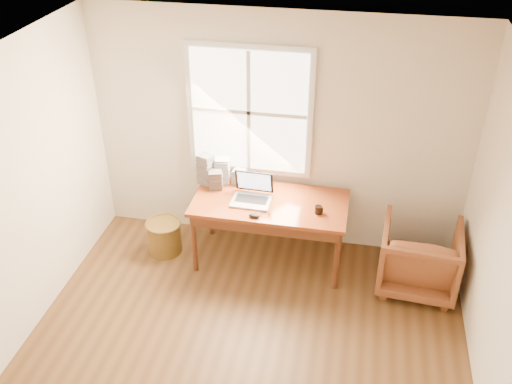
{
  "coord_description": "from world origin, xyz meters",
  "views": [
    {
      "loc": [
        0.81,
        -3.08,
        3.94
      ],
      "look_at": [
        -0.12,
        1.65,
        0.94
      ],
      "focal_mm": 40.0,
      "sensor_mm": 36.0,
      "label": 1
    }
  ],
  "objects_px": {
    "wicker_stool": "(164,237)",
    "cd_stack_a": "(223,170)",
    "desk": "(270,203)",
    "armchair": "(419,257)",
    "laptop": "(251,189)",
    "coffee_mug": "(318,210)"
  },
  "relations": [
    {
      "from": "wicker_stool",
      "to": "cd_stack_a",
      "type": "bearing_deg",
      "value": 31.61
    },
    {
      "from": "armchair",
      "to": "laptop",
      "type": "xyz_separation_m",
      "value": [
        -1.74,
        0.06,
        0.55
      ]
    },
    {
      "from": "wicker_stool",
      "to": "laptop",
      "type": "distance_m",
      "value": 1.22
    },
    {
      "from": "laptop",
      "to": "coffee_mug",
      "type": "distance_m",
      "value": 0.71
    },
    {
      "from": "armchair",
      "to": "laptop",
      "type": "distance_m",
      "value": 1.83
    },
    {
      "from": "laptop",
      "to": "desk",
      "type": "bearing_deg",
      "value": 20.56
    },
    {
      "from": "armchair",
      "to": "laptop",
      "type": "bearing_deg",
      "value": 2.26
    },
    {
      "from": "desk",
      "to": "armchair",
      "type": "distance_m",
      "value": 1.6
    },
    {
      "from": "desk",
      "to": "laptop",
      "type": "bearing_deg",
      "value": -161.14
    },
    {
      "from": "laptop",
      "to": "armchair",
      "type": "bearing_deg",
      "value": -0.43
    },
    {
      "from": "armchair",
      "to": "wicker_stool",
      "type": "xyz_separation_m",
      "value": [
        -2.72,
        0.05,
        -0.17
      ]
    },
    {
      "from": "desk",
      "to": "armchair",
      "type": "xyz_separation_m",
      "value": [
        1.55,
        -0.13,
        -0.37
      ]
    },
    {
      "from": "desk",
      "to": "wicker_stool",
      "type": "relative_size",
      "value": 4.36
    },
    {
      "from": "wicker_stool",
      "to": "laptop",
      "type": "relative_size",
      "value": 0.81
    },
    {
      "from": "cd_stack_a",
      "to": "desk",
      "type": "bearing_deg",
      "value": -26.16
    },
    {
      "from": "armchair",
      "to": "laptop",
      "type": "height_order",
      "value": "laptop"
    },
    {
      "from": "coffee_mug",
      "to": "armchair",
      "type": "bearing_deg",
      "value": 7.17
    },
    {
      "from": "wicker_stool",
      "to": "coffee_mug",
      "type": "distance_m",
      "value": 1.78
    },
    {
      "from": "coffee_mug",
      "to": "cd_stack_a",
      "type": "distance_m",
      "value": 1.16
    },
    {
      "from": "desk",
      "to": "laptop",
      "type": "height_order",
      "value": "laptop"
    },
    {
      "from": "cd_stack_a",
      "to": "laptop",
      "type": "bearing_deg",
      "value": -42.07
    },
    {
      "from": "wicker_stool",
      "to": "laptop",
      "type": "bearing_deg",
      "value": 1.14
    }
  ]
}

